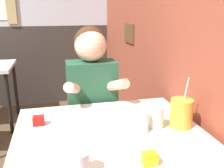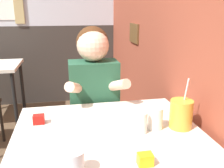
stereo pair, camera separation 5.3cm
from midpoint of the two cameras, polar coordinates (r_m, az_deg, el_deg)
The scene contains 10 objects.
brick_wall_right at distance 2.35m, azimuth 8.53°, elevation 17.39°, with size 0.08×4.71×2.70m.
back_wall at distance 3.64m, azimuth -19.83°, elevation 16.38°, with size 5.47×0.09×2.70m.
main_table at distance 1.33m, azimuth 0.36°, elevation -13.30°, with size 0.95×0.81×0.72m.
person_seated at distance 1.81m, azimuth -3.26°, elevation -4.78°, with size 0.42×0.41×1.21m.
cocktail_pitcher at distance 1.36m, azimuth 16.59°, elevation -6.60°, with size 0.12×0.12×0.27m.
glass_near_pitcher at distance 0.98m, azimuth -7.03°, elevation -17.40°, with size 0.08×0.08×0.10m.
glass_center at distance 1.27m, azimuth 7.79°, elevation -8.70°, with size 0.07×0.07×0.11m.
glass_far_side at distance 1.32m, azimuth 11.02°, elevation -7.67°, with size 0.08×0.08×0.11m.
condiment_ketchup at distance 1.41m, azimuth -15.36°, elevation -7.80°, with size 0.06×0.04×0.05m.
condiment_mustard at distance 1.04m, azimuth 9.09°, elevation -16.68°, with size 0.06×0.04×0.05m.
Camera 2 is at (0.53, -0.87, 1.32)m, focal length 40.00 mm.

